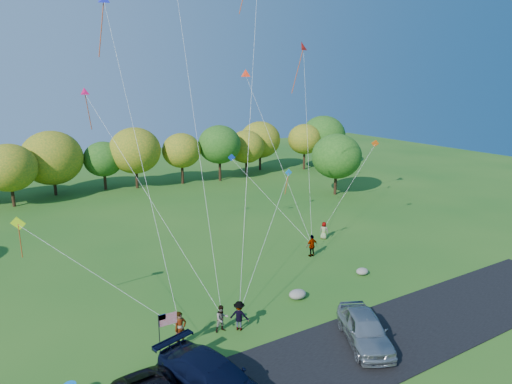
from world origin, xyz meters
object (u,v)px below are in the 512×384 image
Objects in this scene: minivan_silver at (365,329)px; flyer_d at (312,246)px; flyer_b at (222,319)px; flyer_c at (239,316)px; flyer_e at (324,230)px; flyer_a at (180,329)px; minivan_navy at (214,381)px.

minivan_silver is 12.53m from flyer_d.
flyer_b is (-5.92, 5.12, -0.12)m from minivan_silver.
flyer_c is at bearing -15.76° from flyer_b.
flyer_b is 17.22m from flyer_e.
flyer_b is at bearing -5.82° from flyer_a.
flyer_d is at bearing 23.06° from minivan_navy.
minivan_silver is at bearing -36.77° from flyer_b.
minivan_silver is 2.58× the size of flyer_a.
minivan_silver reaches higher than flyer_b.
flyer_c is (3.83, 4.57, -0.11)m from minivan_navy.
minivan_navy reaches higher than flyer_c.
minivan_silver is 6.92m from flyer_c.
flyer_a is at bearing 39.10° from flyer_c.
flyer_a is 19.46m from flyer_e.
minivan_navy is 8.82m from minivan_silver.
flyer_a is (0.38, 4.80, 0.00)m from minivan_navy.
minivan_navy is at bearing -102.70° from flyer_a.
minivan_navy is at bearing 39.81° from flyer_d.
flyer_d is 1.17× the size of flyer_e.
flyer_e is (3.46, 2.72, -0.13)m from flyer_d.
flyer_e is at bearing 35.35° from flyer_b.
flyer_b is (2.90, 4.90, -0.18)m from minivan_navy.
minivan_navy is at bearing -155.82° from minivan_silver.
flyer_e is at bearing 19.50° from flyer_a.
flyer_c is at bearing -12.04° from flyer_a.
flyer_b is 1.02× the size of flyer_e.
flyer_e is at bearing -140.18° from flyer_d.
minivan_silver is 2.91× the size of flyer_c.
flyer_c reaches higher than flyer_b.
flyer_a is 2.52m from flyer_b.
flyer_d is (13.77, 6.32, -0.07)m from flyer_a.
flyer_d reaches higher than flyer_b.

